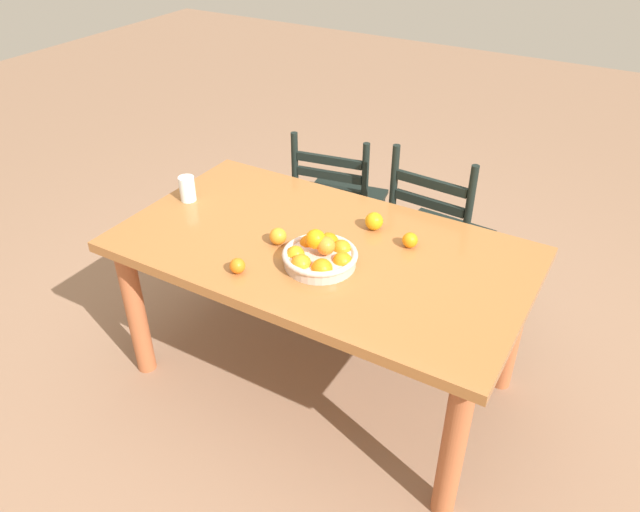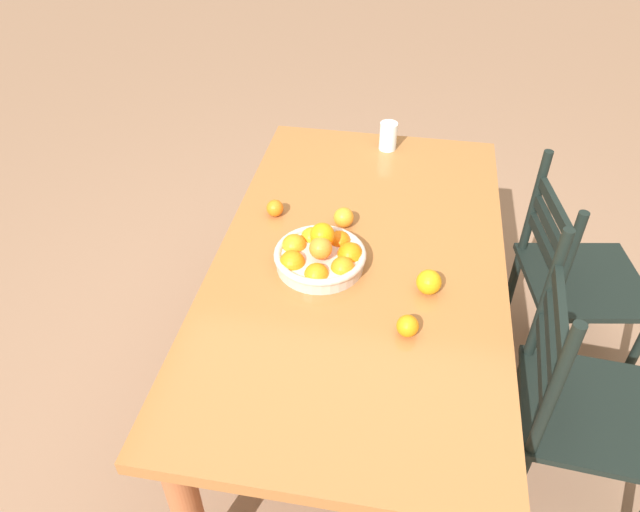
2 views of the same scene
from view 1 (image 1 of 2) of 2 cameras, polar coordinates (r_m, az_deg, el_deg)
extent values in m
plane|color=#8D6A51|center=(3.01, 0.10, -11.05)|extent=(12.00, 12.00, 0.00)
cube|color=#9E6232|center=(2.55, 0.11, 0.59)|extent=(1.72, 0.96, 0.05)
cylinder|color=#AD5B35|center=(2.94, -16.90, -4.96)|extent=(0.09, 0.09, 0.70)
cylinder|color=#AD5B35|center=(2.32, 12.34, -17.22)|extent=(0.09, 0.09, 0.70)
cylinder|color=#AD5B35|center=(3.39, -7.85, 1.96)|extent=(0.09, 0.09, 0.70)
cylinder|color=#AD5B35|center=(2.86, 17.62, -6.31)|extent=(0.09, 0.09, 0.70)
cube|color=black|center=(3.49, 1.93, 5.07)|extent=(0.51, 0.51, 0.03)
cylinder|color=black|center=(3.72, 5.69, 2.80)|extent=(0.04, 0.04, 0.43)
cylinder|color=black|center=(3.82, 0.05, 3.88)|extent=(0.04, 0.04, 0.43)
cylinder|color=black|center=(3.40, 3.90, -0.35)|extent=(0.04, 0.04, 0.43)
cylinder|color=black|center=(3.51, -2.18, 0.90)|extent=(0.04, 0.04, 0.43)
cylinder|color=black|center=(3.17, 4.22, 6.70)|extent=(0.04, 0.04, 0.46)
cylinder|color=black|center=(3.28, -2.35, 7.80)|extent=(0.04, 0.04, 0.46)
cube|color=black|center=(3.25, 0.87, 6.26)|extent=(0.35, 0.08, 0.04)
cube|color=black|center=(3.21, 0.88, 7.59)|extent=(0.35, 0.08, 0.04)
cube|color=black|center=(3.17, 0.89, 8.95)|extent=(0.35, 0.08, 0.04)
cube|color=black|center=(3.23, 11.20, 1.62)|extent=(0.47, 0.47, 0.03)
cylinder|color=black|center=(3.45, 15.06, -1.12)|extent=(0.04, 0.04, 0.43)
cylinder|color=black|center=(3.56, 9.31, 0.88)|extent=(0.04, 0.04, 0.43)
cylinder|color=black|center=(3.15, 12.45, -4.48)|extent=(0.04, 0.04, 0.43)
cylinder|color=black|center=(3.27, 6.27, -2.17)|extent=(0.04, 0.04, 0.43)
cylinder|color=black|center=(2.87, 13.66, 3.44)|extent=(0.04, 0.04, 0.53)
cylinder|color=black|center=(3.01, 6.85, 5.62)|extent=(0.04, 0.04, 0.53)
cube|color=black|center=(2.97, 10.03, 3.17)|extent=(0.35, 0.05, 0.04)
cube|color=black|center=(2.92, 10.22, 4.90)|extent=(0.35, 0.05, 0.04)
cube|color=black|center=(2.88, 10.43, 6.70)|extent=(0.35, 0.05, 0.04)
cylinder|color=beige|center=(2.41, 0.00, -0.31)|extent=(0.29, 0.29, 0.05)
torus|color=beige|center=(2.39, 0.00, 0.16)|extent=(0.30, 0.30, 0.02)
sphere|color=orange|center=(2.36, 2.11, -0.55)|extent=(0.08, 0.08, 0.08)
sphere|color=orange|center=(2.44, 2.03, 0.63)|extent=(0.08, 0.08, 0.08)
sphere|color=orange|center=(2.47, 0.79, 1.24)|extent=(0.09, 0.09, 0.09)
sphere|color=orange|center=(2.47, -1.06, 1.14)|extent=(0.08, 0.08, 0.08)
sphere|color=orange|center=(2.40, -2.31, 0.11)|extent=(0.07, 0.07, 0.07)
sphere|color=orange|center=(2.34, -1.79, -0.81)|extent=(0.08, 0.08, 0.08)
sphere|color=orange|center=(2.32, 0.18, -1.26)|extent=(0.08, 0.08, 0.08)
sphere|color=orange|center=(2.37, -0.42, 1.60)|extent=(0.08, 0.08, 0.08)
sphere|color=orange|center=(2.36, 0.54, 0.96)|extent=(0.07, 0.07, 0.07)
sphere|color=orange|center=(2.54, 8.43, 1.49)|extent=(0.06, 0.06, 0.06)
sphere|color=orange|center=(2.38, -7.75, -0.92)|extent=(0.06, 0.06, 0.06)
sphere|color=orange|center=(2.64, 5.09, 3.27)|extent=(0.08, 0.08, 0.08)
sphere|color=orange|center=(2.54, -3.96, 1.86)|extent=(0.07, 0.07, 0.07)
cylinder|color=silver|center=(2.92, -12.33, 6.19)|extent=(0.07, 0.07, 0.12)
camera|label=2|loc=(2.03, 47.50, 21.41)|focal=33.54mm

